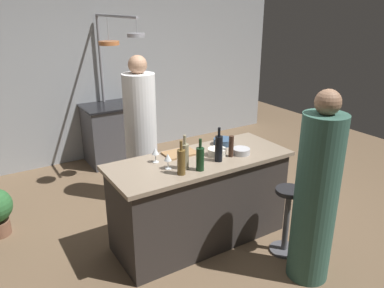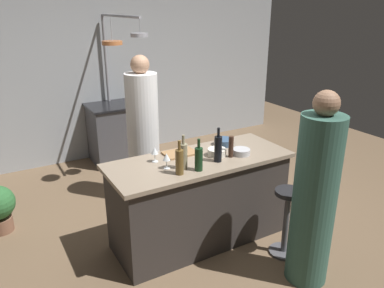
{
  "view_description": "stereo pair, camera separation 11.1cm",
  "coord_description": "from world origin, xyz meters",
  "views": [
    {
      "loc": [
        -1.84,
        -2.8,
        2.29
      ],
      "look_at": [
        0.0,
        0.15,
        1.0
      ],
      "focal_mm": 35.32,
      "sensor_mm": 36.0,
      "label": 1
    },
    {
      "loc": [
        -1.74,
        -2.86,
        2.29
      ],
      "look_at": [
        0.0,
        0.15,
        1.0
      ],
      "focal_mm": 35.32,
      "sensor_mm": 36.0,
      "label": 2
    }
  ],
  "objects": [
    {
      "name": "wine_glass_near_left_guest",
      "position": [
        -0.38,
        -0.05,
        1.01
      ],
      "size": [
        0.07,
        0.07,
        0.15
      ],
      "color": "silver",
      "rests_on": "kitchen_island"
    },
    {
      "name": "wine_glass_by_chef",
      "position": [
        -0.41,
        0.14,
        1.01
      ],
      "size": [
        0.07,
        0.07,
        0.15
      ],
      "color": "silver",
      "rests_on": "kitchen_island"
    },
    {
      "name": "back_wall",
      "position": [
        0.0,
        2.85,
        1.3
      ],
      "size": [
        6.4,
        0.16,
        2.6
      ],
      "primitive_type": "cube",
      "color": "#9EA3A8",
      "rests_on": "ground_plane"
    },
    {
      "name": "kitchen_island",
      "position": [
        0.0,
        0.0,
        0.45
      ],
      "size": [
        1.8,
        0.72,
        0.9
      ],
      "color": "#332D2B",
      "rests_on": "ground_plane"
    },
    {
      "name": "pepper_mill",
      "position": [
        0.28,
        -0.11,
        1.01
      ],
      "size": [
        0.05,
        0.05,
        0.21
      ],
      "primitive_type": "cylinder",
      "color": "#382319",
      "rests_on": "kitchen_island"
    },
    {
      "name": "ground_plane",
      "position": [
        0.0,
        0.0,
        0.0
      ],
      "size": [
        9.0,
        9.0,
        0.0
      ],
      "primitive_type": "plane",
      "color": "brown"
    },
    {
      "name": "mixing_bowl_steel",
      "position": [
        0.4,
        -0.12,
        0.93
      ],
      "size": [
        0.17,
        0.17,
        0.06
      ],
      "primitive_type": "cylinder",
      "color": "#B7B7BC",
      "rests_on": "kitchen_island"
    },
    {
      "name": "cutting_board",
      "position": [
        -0.11,
        0.2,
        0.91
      ],
      "size": [
        0.32,
        0.22,
        0.02
      ],
      "primitive_type": "cube",
      "color": "#997047",
      "rests_on": "kitchen_island"
    },
    {
      "name": "wine_bottle_dark",
      "position": [
        0.11,
        -0.14,
        1.03
      ],
      "size": [
        0.07,
        0.07,
        0.33
      ],
      "color": "black",
      "rests_on": "kitchen_island"
    },
    {
      "name": "bar_stool_right",
      "position": [
        0.59,
        -0.62,
        0.38
      ],
      "size": [
        0.28,
        0.28,
        0.68
      ],
      "color": "#4C4C51",
      "rests_on": "ground_plane"
    },
    {
      "name": "mixing_bowl_ceramic",
      "position": [
        0.18,
        -0.02,
        0.93
      ],
      "size": [
        0.18,
        0.18,
        0.07
      ],
      "primitive_type": "cylinder",
      "color": "silver",
      "rests_on": "kitchen_island"
    },
    {
      "name": "wine_bottle_red",
      "position": [
        -0.15,
        -0.23,
        1.01
      ],
      "size": [
        0.07,
        0.07,
        0.3
      ],
      "color": "#143319",
      "rests_on": "kitchen_island"
    },
    {
      "name": "wine_bottle_amber",
      "position": [
        -0.34,
        -0.21,
        1.02
      ],
      "size": [
        0.07,
        0.07,
        0.31
      ],
      "color": "brown",
      "rests_on": "kitchen_island"
    },
    {
      "name": "chef",
      "position": [
        -0.12,
        1.09,
        0.82
      ],
      "size": [
        0.37,
        0.37,
        1.77
      ],
      "color": "white",
      "rests_on": "ground_plane"
    },
    {
      "name": "wine_bottle_white",
      "position": [
        -0.25,
        -0.13,
        1.02
      ],
      "size": [
        0.07,
        0.07,
        0.32
      ],
      "color": "gray",
      "rests_on": "kitchen_island"
    },
    {
      "name": "guest_right",
      "position": [
        0.51,
        -0.98,
        0.79
      ],
      "size": [
        0.36,
        0.36,
        1.69
      ],
      "color": "#33594C",
      "rests_on": "ground_plane"
    },
    {
      "name": "stove_range",
      "position": [
        0.0,
        2.45,
        0.45
      ],
      "size": [
        0.8,
        0.64,
        0.89
      ],
      "color": "#47474C",
      "rests_on": "ground_plane"
    },
    {
      "name": "overhead_pot_rack",
      "position": [
        -0.06,
        2.05,
        1.62
      ],
      "size": [
        0.57,
        1.41,
        2.17
      ],
      "color": "gray",
      "rests_on": "ground_plane"
    },
    {
      "name": "mixing_bowl_blue",
      "position": [
        0.41,
        0.19,
        0.93
      ],
      "size": [
        0.2,
        0.2,
        0.06
      ],
      "primitive_type": "cylinder",
      "color": "#334C6B",
      "rests_on": "kitchen_island"
    }
  ]
}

